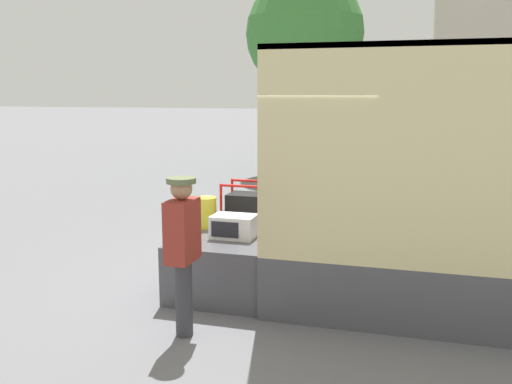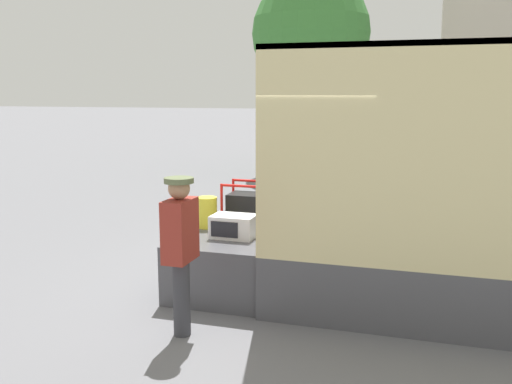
% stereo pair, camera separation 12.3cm
% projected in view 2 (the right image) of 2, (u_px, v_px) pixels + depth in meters
% --- Properties ---
extents(ground_plane, '(160.00, 160.00, 0.00)m').
position_uv_depth(ground_plane, '(283.00, 285.00, 7.57)').
color(ground_plane, slate).
extents(tailgate_deck, '(1.23, 2.34, 0.73)m').
position_uv_depth(tailgate_deck, '(239.00, 255.00, 7.69)').
color(tailgate_deck, '#4C4C51').
rests_on(tailgate_deck, ground).
extents(microwave, '(0.55, 0.40, 0.28)m').
position_uv_depth(microwave, '(234.00, 226.00, 7.15)').
color(microwave, white).
rests_on(microwave, tailgate_deck).
extents(portable_generator, '(0.59, 0.51, 0.58)m').
position_uv_depth(portable_generator, '(248.00, 208.00, 7.94)').
color(portable_generator, black).
rests_on(portable_generator, tailgate_deck).
extents(orange_bucket, '(0.27, 0.27, 0.41)m').
position_uv_depth(orange_bucket, '(207.00, 212.00, 7.68)').
color(orange_bucket, yellow).
rests_on(orange_bucket, tailgate_deck).
extents(worker_person, '(0.30, 0.44, 1.68)m').
position_uv_depth(worker_person, '(180.00, 240.00, 5.86)').
color(worker_person, '#38383D').
rests_on(worker_person, ground).
extents(street_tree, '(3.61, 3.61, 6.11)m').
position_uv_depth(street_tree, '(311.00, 34.00, 17.41)').
color(street_tree, brown).
rests_on(street_tree, ground).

